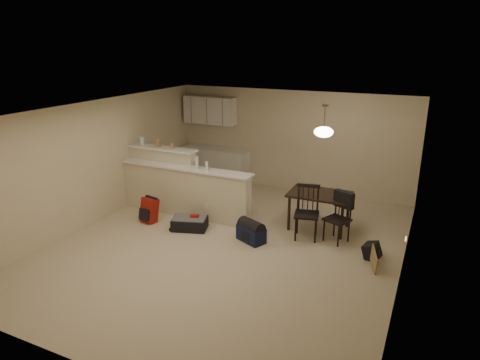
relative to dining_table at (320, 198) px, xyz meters
The scene contains 19 objects.
room 2.03m from the dining_table, 132.04° to the right, with size 7.00×7.02×2.50m.
breakfast_bar 3.09m from the dining_table, behind, with size 3.08×0.58×1.39m.
upper_cabinets 4.16m from the dining_table, 151.75° to the left, with size 1.40×0.34×0.70m, color white.
kitchen_counter 3.74m from the dining_table, 152.05° to the left, with size 1.80×0.60×0.90m, color white.
thermostat 1.89m from the dining_table, ahead, with size 0.02×0.12×0.12m, color beige.
jar 4.12m from the dining_table, behind, with size 0.10×0.10×0.20m, color silver.
cereal_box 3.69m from the dining_table, behind, with size 0.10×0.07×0.16m, color #97794E.
small_box 3.34m from the dining_table, behind, with size 0.08×0.06×0.12m, color #97794E.
bottle_a 2.60m from the dining_table, 167.71° to the right, with size 0.07×0.07×0.26m, color silver.
bottle_b 2.37m from the dining_table, 166.48° to the right, with size 0.06×0.06×0.18m, color silver.
dining_table is the anchor object (origin of this frame).
pendant_lamp 1.33m from the dining_table, ahead, with size 0.36×0.36×0.62m.
dining_chair_near 0.58m from the dining_table, 99.30° to the right, with size 0.45×0.43×1.04m, color black, non-canonical shape.
dining_chair_far 0.67m from the dining_table, 43.73° to the right, with size 0.41×0.39×0.94m, color black, non-canonical shape.
suitcase 2.65m from the dining_table, 153.99° to the right, with size 0.68×0.44×0.23m, color black.
red_backpack 3.52m from the dining_table, 160.45° to the right, with size 0.34×0.21×0.50m, color #A01912.
navy_duffel 1.58m from the dining_table, 131.26° to the right, with size 0.54×0.30×0.30m, color #121939.
black_daypack 1.54m from the dining_table, 35.12° to the right, with size 0.31×0.22×0.27m, color black.
cardboard_sheet 1.83m from the dining_table, 43.80° to the right, with size 0.45×0.02×0.34m, color #97794E.
Camera 1 is at (3.25, -6.42, 3.61)m, focal length 32.00 mm.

